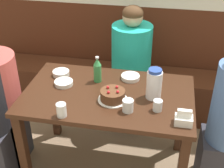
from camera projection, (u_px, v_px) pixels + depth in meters
The scene contains 14 objects.
ground_plane at pixel (109, 166), 2.61m from camera, with size 12.00×12.00×0.00m, color #846B51.
bench_seat at pixel (125, 91), 3.19m from camera, with size 2.78×0.38×0.45m.
dining_table at pixel (108, 105), 2.29m from camera, with size 1.22×0.74×0.73m.
birthday_cake at pixel (113, 95), 2.14m from camera, with size 0.21×0.21×0.10m.
water_pitcher at pixel (154, 84), 2.14m from camera, with size 0.11×0.11×0.22m.
soju_bottle at pixel (97, 70), 2.33m from camera, with size 0.06×0.06×0.21m.
napkin_holder at pixel (184, 119), 1.92m from camera, with size 0.11×0.08×0.11m.
bowl_soup_white at pixel (64, 83), 2.33m from camera, with size 0.14×0.14×0.03m.
bowl_rice_small at pixel (130, 77), 2.40m from camera, with size 0.14×0.14×0.03m.
bowl_side_dish at pixel (61, 73), 2.45m from camera, with size 0.13×0.13×0.04m.
glass_water_tall at pixel (158, 105), 2.04m from camera, with size 0.06×0.06×0.08m.
glass_tumbler_short at pixel (128, 106), 2.03m from camera, with size 0.07×0.07×0.09m.
glass_shot_small at pixel (61, 110), 1.98m from camera, with size 0.07×0.07×0.09m.
person_teal_shirt at pixel (131, 71), 2.83m from camera, with size 0.35×0.35×1.18m.
Camera 1 is at (0.39, -1.84, 1.94)m, focal length 50.00 mm.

